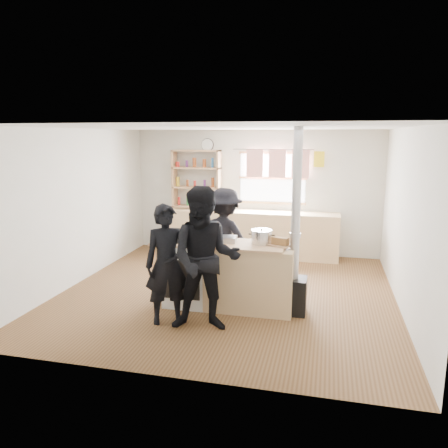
{
  "coord_description": "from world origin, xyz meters",
  "views": [
    {
      "loc": [
        1.45,
        -6.25,
        2.38
      ],
      "look_at": [
        -0.03,
        -0.1,
        1.1
      ],
      "focal_mm": 35.0,
      "sensor_mm": 36.0,
      "label": 1
    }
  ],
  "objects_px": {
    "stockpot_stove": "(202,234)",
    "person_far": "(225,238)",
    "person_near_left": "(167,265)",
    "thermos": "(294,205)",
    "person_near_right": "(205,260)",
    "bread_board": "(280,242)",
    "stockpot_counter": "(262,237)",
    "skillet_greens": "(173,240)",
    "flue_heater": "(294,267)",
    "cooking_island": "(229,275)",
    "roast_tray": "(223,239)"
  },
  "relations": [
    {
      "from": "roast_tray",
      "to": "stockpot_counter",
      "type": "height_order",
      "value": "stockpot_counter"
    },
    {
      "from": "person_far",
      "to": "person_near_left",
      "type": "bearing_deg",
      "value": 89.15
    },
    {
      "from": "thermos",
      "to": "stockpot_stove",
      "type": "height_order",
      "value": "thermos"
    },
    {
      "from": "skillet_greens",
      "to": "roast_tray",
      "type": "relative_size",
      "value": 0.94
    },
    {
      "from": "person_near_left",
      "to": "roast_tray",
      "type": "bearing_deg",
      "value": 26.95
    },
    {
      "from": "skillet_greens",
      "to": "bread_board",
      "type": "relative_size",
      "value": 1.09
    },
    {
      "from": "thermos",
      "to": "stockpot_counter",
      "type": "distance_m",
      "value": 2.71
    },
    {
      "from": "stockpot_stove",
      "to": "person_near_left",
      "type": "height_order",
      "value": "person_near_left"
    },
    {
      "from": "cooking_island",
      "to": "person_near_left",
      "type": "distance_m",
      "value": 0.99
    },
    {
      "from": "cooking_island",
      "to": "stockpot_counter",
      "type": "bearing_deg",
      "value": 8.58
    },
    {
      "from": "skillet_greens",
      "to": "bread_board",
      "type": "bearing_deg",
      "value": 4.44
    },
    {
      "from": "skillet_greens",
      "to": "stockpot_stove",
      "type": "bearing_deg",
      "value": 32.65
    },
    {
      "from": "cooking_island",
      "to": "person_far",
      "type": "bearing_deg",
      "value": 107.1
    },
    {
      "from": "stockpot_stove",
      "to": "stockpot_counter",
      "type": "distance_m",
      "value": 0.86
    },
    {
      "from": "stockpot_stove",
      "to": "person_far",
      "type": "relative_size",
      "value": 0.13
    },
    {
      "from": "person_near_left",
      "to": "stockpot_stove",
      "type": "bearing_deg",
      "value": 47.48
    },
    {
      "from": "person_far",
      "to": "skillet_greens",
      "type": "bearing_deg",
      "value": 74.87
    },
    {
      "from": "person_near_left",
      "to": "person_far",
      "type": "relative_size",
      "value": 0.98
    },
    {
      "from": "person_near_left",
      "to": "person_far",
      "type": "distance_m",
      "value": 1.57
    },
    {
      "from": "flue_heater",
      "to": "person_far",
      "type": "height_order",
      "value": "flue_heater"
    },
    {
      "from": "thermos",
      "to": "person_near_right",
      "type": "relative_size",
      "value": 0.17
    },
    {
      "from": "skillet_greens",
      "to": "person_far",
      "type": "xyz_separation_m",
      "value": [
        0.52,
        0.95,
        -0.16
      ]
    },
    {
      "from": "cooking_island",
      "to": "roast_tray",
      "type": "bearing_deg",
      "value": 150.19
    },
    {
      "from": "thermos",
      "to": "skillet_greens",
      "type": "distance_m",
      "value": 3.23
    },
    {
      "from": "skillet_greens",
      "to": "stockpot_counter",
      "type": "relative_size",
      "value": 1.25
    },
    {
      "from": "roast_tray",
      "to": "stockpot_stove",
      "type": "relative_size",
      "value": 1.88
    },
    {
      "from": "bread_board",
      "to": "person_near_right",
      "type": "relative_size",
      "value": 0.18
    },
    {
      "from": "stockpot_stove",
      "to": "bread_board",
      "type": "height_order",
      "value": "stockpot_stove"
    },
    {
      "from": "flue_heater",
      "to": "thermos",
      "type": "bearing_deg",
      "value": 94.82
    },
    {
      "from": "flue_heater",
      "to": "person_near_left",
      "type": "height_order",
      "value": "flue_heater"
    },
    {
      "from": "skillet_greens",
      "to": "person_near_left",
      "type": "distance_m",
      "value": 0.61
    },
    {
      "from": "cooking_island",
      "to": "roast_tray",
      "type": "distance_m",
      "value": 0.52
    },
    {
      "from": "cooking_island",
      "to": "bread_board",
      "type": "bearing_deg",
      "value": -0.37
    },
    {
      "from": "roast_tray",
      "to": "person_near_right",
      "type": "relative_size",
      "value": 0.21
    },
    {
      "from": "stockpot_counter",
      "to": "flue_heater",
      "type": "bearing_deg",
      "value": -9.05
    },
    {
      "from": "bread_board",
      "to": "person_far",
      "type": "xyz_separation_m",
      "value": [
        -0.97,
        0.84,
        -0.19
      ]
    },
    {
      "from": "stockpot_counter",
      "to": "person_far",
      "type": "xyz_separation_m",
      "value": [
        -0.7,
        0.77,
        -0.23
      ]
    },
    {
      "from": "flue_heater",
      "to": "person_near_right",
      "type": "xyz_separation_m",
      "value": [
        -1.02,
        -0.76,
        0.25
      ]
    },
    {
      "from": "thermos",
      "to": "flue_heater",
      "type": "bearing_deg",
      "value": -85.18
    },
    {
      "from": "bread_board",
      "to": "person_near_right",
      "type": "height_order",
      "value": "person_near_right"
    },
    {
      "from": "stockpot_counter",
      "to": "person_near_right",
      "type": "relative_size",
      "value": 0.16
    },
    {
      "from": "flue_heater",
      "to": "person_far",
      "type": "relative_size",
      "value": 1.58
    },
    {
      "from": "cooking_island",
      "to": "person_near_left",
      "type": "bearing_deg",
      "value": -133.03
    },
    {
      "from": "person_near_right",
      "to": "person_near_left",
      "type": "bearing_deg",
      "value": 161.33
    },
    {
      "from": "bread_board",
      "to": "person_far",
      "type": "bearing_deg",
      "value": 139.11
    },
    {
      "from": "roast_tray",
      "to": "person_near_left",
      "type": "height_order",
      "value": "person_near_left"
    },
    {
      "from": "stockpot_counter",
      "to": "bread_board",
      "type": "height_order",
      "value": "stockpot_counter"
    },
    {
      "from": "thermos",
      "to": "person_near_left",
      "type": "distance_m",
      "value": 3.71
    },
    {
      "from": "stockpot_counter",
      "to": "cooking_island",
      "type": "bearing_deg",
      "value": -171.42
    },
    {
      "from": "stockpot_counter",
      "to": "person_near_left",
      "type": "height_order",
      "value": "person_near_left"
    }
  ]
}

